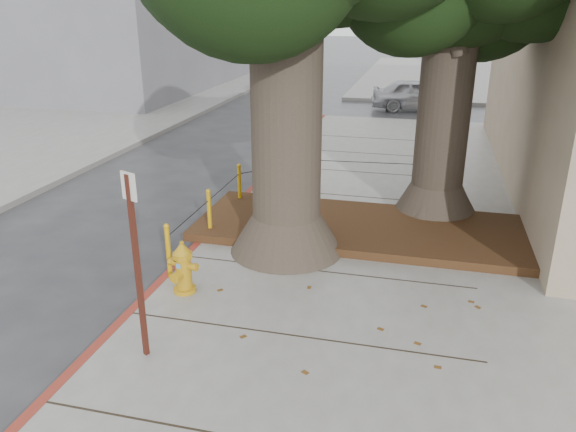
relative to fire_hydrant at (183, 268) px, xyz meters
The scene contains 9 objects.
ground 1.76m from the fire_hydrant, 28.45° to the right, with size 140.00×140.00×0.00m, color #28282B.
sidewalk_far 30.15m from the fire_hydrant, 75.66° to the left, with size 16.00×20.00×0.15m, color slate.
curb_red 1.85m from the fire_hydrant, 107.40° to the left, with size 0.14×26.00×0.16m, color maroon.
planter_bed 3.92m from the fire_hydrant, 52.71° to the left, with size 6.40×2.60×0.16m, color black.
bollard_ring 3.63m from the fire_hydrant, 80.51° to the left, with size 3.79×5.39×0.95m.
fire_hydrant is the anchor object (origin of this frame).
signpost 1.94m from the fire_hydrant, 83.12° to the right, with size 0.23×0.11×2.45m.
car_silver 17.78m from the fire_hydrant, 80.35° to the left, with size 1.57×3.89×1.33m, color #B9B9BF.
car_dark 19.60m from the fire_hydrant, 119.56° to the left, with size 1.64×4.04×1.17m, color black.
Camera 1 is at (2.00, -6.37, 4.42)m, focal length 35.00 mm.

